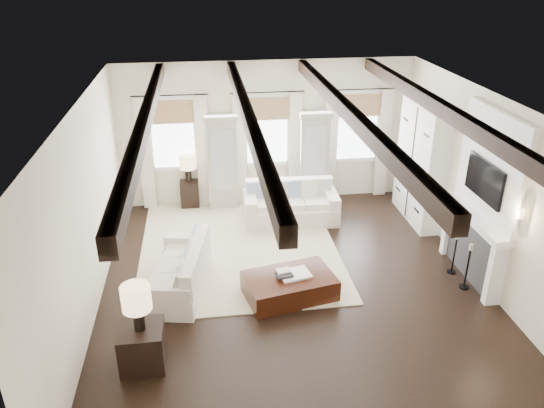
{
  "coord_description": "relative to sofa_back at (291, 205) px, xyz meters",
  "views": [
    {
      "loc": [
        -1.4,
        -7.47,
        5.19
      ],
      "look_at": [
        -0.25,
        1.03,
        1.15
      ],
      "focal_mm": 35.0,
      "sensor_mm": 36.0,
      "label": 1
    }
  ],
  "objects": [
    {
      "name": "candlestick_far",
      "position": [
        2.54,
        -2.47,
        -0.02
      ],
      "size": [
        0.16,
        0.16,
        0.79
      ],
      "color": "black",
      "rests_on": "ground"
    },
    {
      "name": "side_table_back",
      "position": [
        -2.15,
        1.0,
        -0.04
      ],
      "size": [
        0.4,
        0.4,
        0.61
      ],
      "primitive_type": "cube",
      "color": "black",
      "rests_on": "ground"
    },
    {
      "name": "book_upper",
      "position": [
        -0.59,
        -2.76,
        0.13
      ],
      "size": [
        0.25,
        0.21,
        0.03
      ],
      "primitive_type": "cube",
      "rotation": [
        0.0,
        0.0,
        0.21
      ],
      "color": "beige",
      "rests_on": "book_lower"
    },
    {
      "name": "sofa_back",
      "position": [
        0.0,
        0.0,
        0.0
      ],
      "size": [
        2.0,
        0.95,
        0.85
      ],
      "color": "white",
      "rests_on": "ground"
    },
    {
      "name": "sofa_left",
      "position": [
        -2.26,
        -2.34,
        -0.02
      ],
      "size": [
        1.17,
        1.99,
        0.8
      ],
      "color": "white",
      "rests_on": "ground"
    },
    {
      "name": "book_lower",
      "position": [
        -0.58,
        -2.82,
        0.09
      ],
      "size": [
        0.3,
        0.25,
        0.04
      ],
      "primitive_type": "cube",
      "rotation": [
        0.0,
        0.0,
        0.21
      ],
      "color": "#262628",
      "rests_on": "tray"
    },
    {
      "name": "ground",
      "position": [
        -0.36,
        -2.62,
        -0.35
      ],
      "size": [
        7.5,
        7.5,
        0.0
      ],
      "primitive_type": "plane",
      "color": "black",
      "rests_on": "ground"
    },
    {
      "name": "area_rug",
      "position": [
        -1.2,
        -1.06,
        -0.34
      ],
      "size": [
        3.75,
        4.35,
        0.02
      ],
      "primitive_type": "cube",
      "color": "beige",
      "rests_on": "ground"
    },
    {
      "name": "candlestick_near",
      "position": [
        2.54,
        -2.96,
        0.01
      ],
      "size": [
        0.17,
        0.17,
        0.85
      ],
      "color": "black",
      "rests_on": "ground"
    },
    {
      "name": "side_table_front",
      "position": [
        -2.76,
        -4.13,
        -0.05
      ],
      "size": [
        0.6,
        0.6,
        0.6
      ],
      "primitive_type": "cube",
      "color": "black",
      "rests_on": "ground"
    },
    {
      "name": "room_shell",
      "position": [
        0.38,
        -1.72,
        1.54
      ],
      "size": [
        6.54,
        7.54,
        3.22
      ],
      "color": "#EFE6CC",
      "rests_on": "ground"
    },
    {
      "name": "ottoman",
      "position": [
        -0.48,
        -2.8,
        -0.16
      ],
      "size": [
        1.61,
        1.19,
        0.38
      ],
      "primitive_type": "cube",
      "rotation": [
        0.0,
        0.0,
        0.21
      ],
      "color": "black",
      "rests_on": "ground"
    },
    {
      "name": "tray",
      "position": [
        -0.4,
        -2.77,
        0.05
      ],
      "size": [
        0.57,
        0.48,
        0.04
      ],
      "primitive_type": "cube",
      "rotation": [
        0.0,
        0.0,
        0.21
      ],
      "color": "white",
      "rests_on": "ottoman"
    },
    {
      "name": "lamp_front",
      "position": [
        -2.76,
        -4.13,
        0.72
      ],
      "size": [
        0.39,
        0.39,
        0.68
      ],
      "color": "black",
      "rests_on": "side_table_front"
    },
    {
      "name": "lamp_back",
      "position": [
        -2.15,
        1.0,
        0.68
      ],
      "size": [
        0.36,
        0.36,
        0.63
      ],
      "color": "black",
      "rests_on": "side_table_back"
    }
  ]
}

